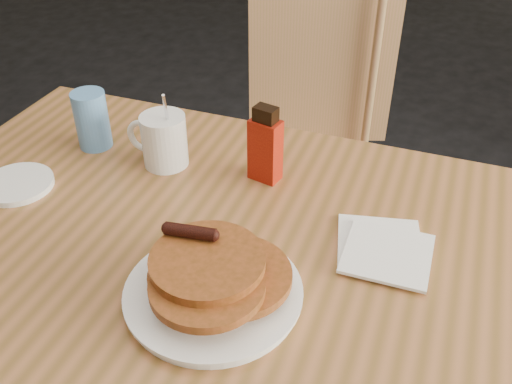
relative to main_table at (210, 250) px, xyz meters
The scene contains 8 objects.
main_table is the anchor object (origin of this frame).
chair_main_far 0.76m from the main_table, 91.70° to the left, with size 0.54×0.55×0.94m.
pancake_plate 0.17m from the main_table, 62.56° to the right, with size 0.28×0.28×0.10m.
coffee_mug 0.27m from the main_table, 135.70° to the left, with size 0.13×0.09×0.17m.
syrup_bottle 0.23m from the main_table, 79.94° to the left, with size 0.07×0.05×0.16m.
napkin_stack 0.31m from the main_table, 11.28° to the left, with size 0.17×0.18×0.01m.
blue_tumbler 0.41m from the main_table, 152.47° to the left, with size 0.07×0.07×0.13m, color #5991D1.
side_saucer 0.41m from the main_table, behind, with size 0.14×0.14×0.01m, color white.
Camera 1 is at (0.34, -0.75, 1.40)m, focal length 40.00 mm.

